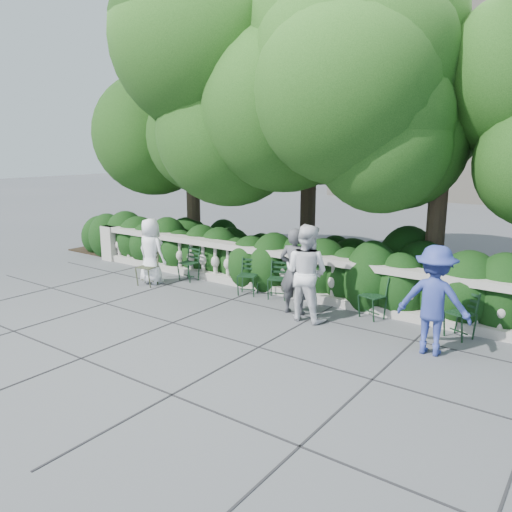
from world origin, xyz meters
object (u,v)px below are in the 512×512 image
Objects in this scene: person_woman_grey at (295,271)px; person_casual_man at (306,273)px; chair_a at (185,282)px; chair_e at (453,339)px; chair_f at (366,319)px; chair_weathered at (144,287)px; chair_c at (246,296)px; person_older_blue at (434,300)px; chair_d at (276,300)px; person_businessman at (151,251)px.

person_casual_man reaches higher than person_woman_grey.
chair_e is (6.37, -0.01, 0.00)m from chair_a.
chair_weathered is (-5.21, -0.96, 0.00)m from chair_f.
chair_e is (4.41, 0.09, 0.00)m from chair_c.
chair_e and chair_weathered have the same top height.
chair_weathered is 6.75m from person_older_blue.
chair_a is 1.00× the size of chair_f.
person_casual_man reaches higher than chair_a.
chair_d is (0.71, 0.15, 0.00)m from chair_c.
chair_d is at bearing -8.00° from chair_c.
chair_e and chair_f have the same top height.
person_older_blue reaches higher than chair_d.
person_older_blue is (2.45, -0.20, -0.04)m from person_casual_man.
person_older_blue reaches higher than chair_f.
person_woman_grey reaches higher than chair_weathered.
person_businessman is at bearing -7.37° from person_woman_grey.
chair_c and chair_f have the same top height.
chair_weathered is at bearing 175.53° from chair_d.
chair_c is 0.49× the size of person_woman_grey.
person_casual_man is at bearing -35.68° from chair_c.
person_woman_grey is (3.97, 0.12, 0.07)m from person_businessman.
chair_c and chair_d have the same top height.
chair_weathered is 4.35m from person_casual_man.
chair_weathered is 0.53× the size of person_businessman.
person_older_blue is at bearing -11.86° from chair_f.
person_businessman is 0.86× the size of person_casual_man.
chair_e is 1.20m from person_older_blue.
person_woman_grey reaches higher than chair_d.
person_casual_man is at bearing -144.13° from chair_e.
person_casual_man reaches higher than chair_weathered.
person_older_blue reaches higher than chair_a.
chair_a is 0.49× the size of person_woman_grey.
chair_a is 2.67m from chair_d.
person_businessman is at bearing 93.22° from chair_weathered.
person_casual_man is at bearing -52.21° from chair_d.
chair_f is 0.48× the size of person_older_blue.
chair_e is 0.53× the size of person_businessman.
chair_e is 0.48× the size of person_older_blue.
chair_weathered is at bearing 4.27° from person_casual_man.
person_businessman reaches higher than chair_f.
person_older_blue is at bearing 178.54° from person_businessman.
chair_d is 3.37m from person_businessman.
person_older_blue is (6.69, 0.09, 0.88)m from chair_weathered.
chair_d is 1.00× the size of chair_weathered.
chair_weathered is at bearing 178.30° from chair_c.
person_casual_man is at bearing 144.67° from person_woman_grey.
chair_c is at bearing -14.87° from person_older_blue.
person_casual_man is (4.33, -0.06, 0.13)m from person_businessman.
person_woman_grey is at bearing -5.02° from chair_a.
person_businessman is at bearing -0.38° from person_casual_man.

